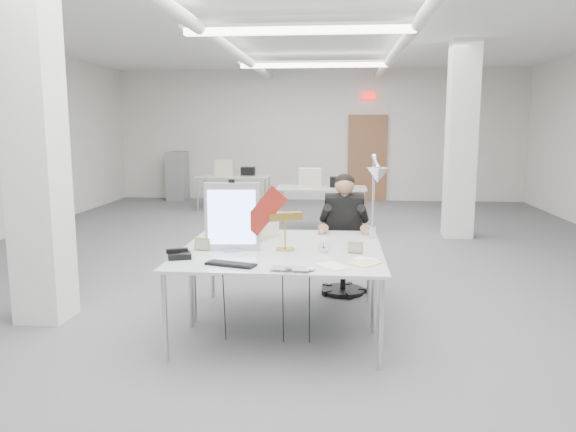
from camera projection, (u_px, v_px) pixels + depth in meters
The scene contains 23 objects.
room_shell at pixel (302, 138), 7.08m from camera, with size 10.04×14.04×3.24m.
desk_main at pixel (276, 261), 4.65m from camera, with size 1.80×0.90×0.03m, color silver.
desk_second at pixel (286, 239), 5.53m from camera, with size 1.80×0.90×0.03m, color silver.
bg_desk_a at pixel (321, 188), 10.04m from camera, with size 1.60×0.80×0.03m, color silver.
bg_desk_b at pixel (234, 176), 12.38m from camera, with size 1.60×0.80×0.03m, color silver.
filing_cabinet at pixel (178, 176), 13.98m from camera, with size 0.45×0.55×1.20m, color gray.
office_chair at pixel (344, 242), 6.18m from camera, with size 0.58×0.58×1.18m, color black, non-canonical shape.
seated_person at pixel (344, 214), 6.08m from camera, with size 0.48×0.60×0.90m, color black, non-canonical shape.
monitor at pixel (232, 217), 4.96m from camera, with size 0.49×0.05×0.60m, color #B5B5BA.
pennant at pixel (265, 211), 4.89m from camera, with size 0.44×0.01×0.18m, color maroon.
keyboard at pixel (231, 264), 4.46m from camera, with size 0.41×0.14×0.02m, color black.
laptop at pixel (289, 271), 4.25m from camera, with size 0.31×0.20×0.02m, color #A7A7AC.
mouse at pixel (311, 269), 4.28m from camera, with size 0.08×0.05×0.03m, color silver.
bankers_lamp at pixel (285, 232), 4.97m from camera, with size 0.29×0.12×0.33m, color gold, non-canonical shape.
desk_phone at pixel (179, 255), 4.70m from camera, with size 0.19×0.17×0.05m, color black.
picture_frame_left at pixel (202, 244), 4.98m from camera, with size 0.14×0.01×0.11m, color #A58F47.
picture_frame_right at pixel (356, 248), 4.87m from camera, with size 0.13×0.01×0.10m, color #AD904A.
desk_clock at pixel (324, 247), 4.91m from camera, with size 0.10×0.10×0.03m, color silver.
paper_stack_a at pixel (334, 266), 4.43m from camera, with size 0.19×0.27×0.01m, color white.
paper_stack_b at pixel (365, 263), 4.52m from camera, with size 0.18×0.25×0.01m, color #E2CA87.
paper_stack_c at pixel (366, 259), 4.65m from camera, with size 0.19×0.13×0.01m, color white.
beige_monitor at pixel (256, 221), 5.55m from camera, with size 0.35×0.33×0.33m, color beige.
architect_lamp at pixel (375, 197), 5.22m from camera, with size 0.23×0.68×0.88m, color silver, non-canonical shape.
Camera 1 is at (0.50, -7.00, 1.86)m, focal length 35.00 mm.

